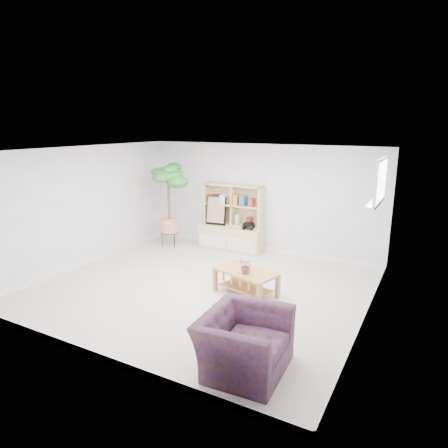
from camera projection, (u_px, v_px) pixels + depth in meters
The scene contains 14 objects.
floor at pixel (202, 288), 7.04m from camera, with size 5.50×5.00×0.01m, color beige.
ceiling at pixel (200, 150), 6.46m from camera, with size 5.50×5.00×0.01m, color white.
walls at pixel (201, 222), 6.75m from camera, with size 5.51×5.01×2.40m.
baseboard at pixel (202, 285), 7.03m from camera, with size 5.50×5.00×0.10m, color white, non-canonical shape.
window at pixel (381, 182), 5.80m from camera, with size 0.10×0.98×0.68m, color silver, non-canonical shape.
window_sill at pixel (375, 203), 5.91m from camera, with size 0.14×1.00×0.04m, color white.
storage_unit at pixel (231, 218), 9.04m from camera, with size 1.49×0.50×1.49m, color tan, non-canonical shape.
poster at pixel (216, 211), 9.13m from camera, with size 0.47×0.11×0.66m, color gold, non-canonical shape.
toy_truck at pixel (249, 226), 8.77m from camera, with size 0.32×0.22×0.17m, color black, non-canonical shape.
coffee_table at pixel (246, 282), 6.74m from camera, with size 1.03×0.56×0.42m, color #A5753E, non-canonical shape.
table_plant at pixel (246, 266), 6.53m from camera, with size 0.24×0.21×0.27m, color #1B541B.
floor_tree at pixel (169, 206), 9.18m from camera, with size 0.72×0.72×1.97m, color #216225, non-canonical shape.
armchair at pixel (244, 338), 4.63m from camera, with size 1.07×0.93×0.79m, color navy.
sill_plant at pixel (378, 191), 6.12m from camera, with size 0.12×0.10×0.22m, color #216225.
Camera 1 is at (3.48, -5.57, 2.81)m, focal length 32.00 mm.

